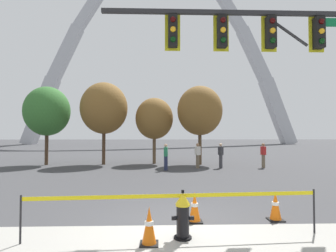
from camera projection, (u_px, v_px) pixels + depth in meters
ground_plane at (173, 223)px, 6.58m from camera, size 240.00×240.00×0.00m
fire_hydrant at (183, 216)px, 5.61m from camera, size 0.46×0.48×0.99m
caution_tape_barrier at (175, 206)px, 5.62m from camera, size 6.08×0.44×0.95m
traffic_cone_by_hydrant at (275, 206)px, 6.81m from camera, size 0.36×0.36×0.73m
traffic_cone_mid_sidewalk at (195, 207)px, 6.69m from camera, size 0.36×0.36×0.73m
traffic_cone_curb_edge at (149, 226)px, 5.30m from camera, size 0.36×0.36×0.73m
traffic_signal_gantry at (286, 55)px, 7.80m from camera, size 7.82×0.44×6.00m
monument_arch at (161, 56)px, 63.03m from camera, size 62.15×2.72×45.61m
tree_far_left at (47, 111)px, 19.47m from camera, size 3.17×3.17×5.55m
tree_left_mid at (104, 108)px, 19.77m from camera, size 3.38×3.38×5.91m
tree_center_left at (154, 119)px, 20.27m from camera, size 2.78×2.78×4.86m
tree_center_right at (200, 111)px, 19.69m from camera, size 3.23×3.23×5.65m
pedestrian_walking_left at (221, 155)px, 17.49m from camera, size 0.31×0.39×1.59m
pedestrian_standing_center at (198, 155)px, 17.41m from camera, size 0.39×0.36×1.59m
pedestrian_walking_right at (166, 157)px, 16.39m from camera, size 0.25×0.37×1.59m
pedestrian_near_trees at (263, 155)px, 17.65m from camera, size 0.28×0.38×1.59m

